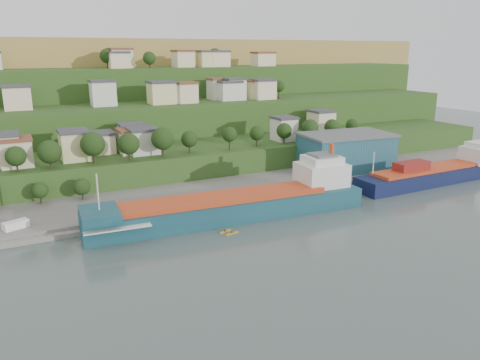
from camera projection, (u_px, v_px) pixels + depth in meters
ground at (258, 226)px, 117.24m from camera, size 500.00×500.00×0.00m
quay at (271, 188)px, 149.99m from camera, size 220.00×26.00×4.00m
pebble_beach at (14, 234)px, 112.40m from camera, size 40.00×18.00×2.40m
hillside at (114, 129)px, 262.42m from camera, size 360.00×210.62×96.00m
cargo_ship_near at (239, 206)px, 122.93m from camera, size 75.27×16.28×19.19m
cargo_ship_far at (437, 174)px, 155.94m from camera, size 60.36×11.53×16.33m
warehouse at (346, 151)px, 163.53m from camera, size 32.69×21.90×12.80m
caravan at (16, 226)px, 110.06m from camera, size 6.13×4.26×2.64m
dinghy at (49, 228)px, 111.84m from camera, size 4.18×2.58×0.78m
kayak_orange at (232, 233)px, 112.16m from camera, size 3.60×1.26×0.89m
kayak_yellow at (225, 231)px, 113.39m from camera, size 3.44×1.82×0.86m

